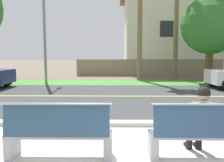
# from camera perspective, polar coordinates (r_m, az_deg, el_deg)

# --- Properties ---
(ground_plane) EXTENTS (140.00, 140.00, 0.00)m
(ground_plane) POSITION_cam_1_polar(r_m,az_deg,el_deg) (11.46, 2.11, -2.46)
(ground_plane) COLOR #665B4C
(sidewalk_pavement) EXTENTS (44.00, 3.60, 0.01)m
(sidewalk_pavement) POSITION_cam_1_polar(r_m,az_deg,el_deg) (4.12, 4.63, -18.91)
(sidewalk_pavement) COLOR beige
(sidewalk_pavement) RESTS_ON ground_plane
(curb_edge) EXTENTS (44.00, 0.30, 0.11)m
(curb_edge) POSITION_cam_1_polar(r_m,az_deg,el_deg) (5.93, 3.37, -10.40)
(curb_edge) COLOR #ADA89E
(curb_edge) RESTS_ON ground_plane
(street_asphalt) EXTENTS (52.00, 8.00, 0.01)m
(street_asphalt) POSITION_cam_1_polar(r_m,az_deg,el_deg) (9.98, 2.31, -3.77)
(street_asphalt) COLOR #383A3D
(street_asphalt) RESTS_ON ground_plane
(road_centre_line) EXTENTS (48.00, 0.14, 0.01)m
(road_centre_line) POSITION_cam_1_polar(r_m,az_deg,el_deg) (9.98, 2.31, -3.74)
(road_centre_line) COLOR #E0CC4C
(road_centre_line) RESTS_ON ground_plane
(far_verge_grass) EXTENTS (48.00, 2.80, 0.02)m
(far_verge_grass) POSITION_cam_1_polar(r_m,az_deg,el_deg) (14.78, 1.82, -0.42)
(far_verge_grass) COLOR #478438
(far_verge_grass) RESTS_ON ground_plane
(bench_left) EXTENTS (1.79, 0.48, 1.01)m
(bench_left) POSITION_cam_1_polar(r_m,az_deg,el_deg) (4.10, -12.96, -12.46)
(bench_left) COLOR #9EA0A8
(bench_left) RESTS_ON ground_plane
(bench_right) EXTENTS (1.79, 0.48, 1.01)m
(bench_right) POSITION_cam_1_polar(r_m,az_deg,el_deg) (4.25, 21.57, -12.06)
(bench_right) COLOR #9EA0A8
(bench_right) RESTS_ON ground_plane
(seated_person_olive) EXTENTS (0.52, 0.68, 1.25)m
(seated_person_olive) POSITION_cam_1_polar(r_m,az_deg,el_deg) (4.34, 20.92, -8.60)
(seated_person_olive) COLOR black
(seated_person_olive) RESTS_ON ground_plane
(streetlamp) EXTENTS (0.24, 2.10, 7.07)m
(streetlamp) POSITION_cam_1_polar(r_m,az_deg,el_deg) (15.27, -16.12, 14.74)
(streetlamp) COLOR gray
(streetlamp) RESTS_ON ground_plane
(shade_tree_left) EXTENTS (3.63, 3.63, 5.98)m
(shade_tree_left) POSITION_cam_1_polar(r_m,az_deg,el_deg) (16.04, 23.61, 13.47)
(shade_tree_left) COLOR brown
(shade_tree_left) RESTS_ON ground_plane
(garden_wall) EXTENTS (13.00, 0.36, 1.40)m
(garden_wall) POSITION_cam_1_polar(r_m,az_deg,el_deg) (20.03, 10.08, 3.27)
(garden_wall) COLOR gray
(garden_wall) RESTS_ON ground_plane
(house_across_street) EXTENTS (12.98, 6.91, 7.75)m
(house_across_street) POSITION_cam_1_polar(r_m,az_deg,el_deg) (24.08, 18.02, 11.25)
(house_across_street) COLOR beige
(house_across_street) RESTS_ON ground_plane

